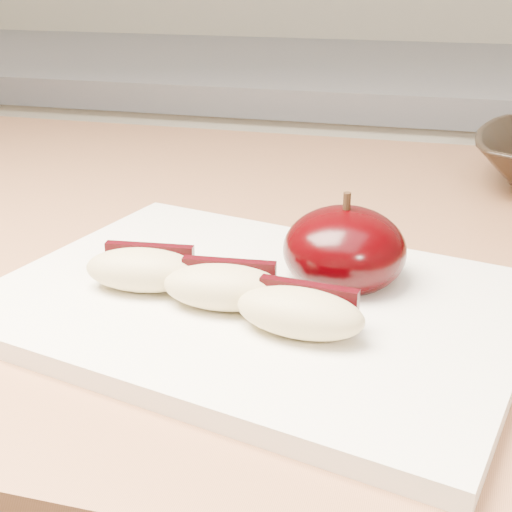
# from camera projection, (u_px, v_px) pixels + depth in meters

# --- Properties ---
(back_cabinet) EXTENTS (2.40, 0.62, 0.94)m
(back_cabinet) POSITION_uv_depth(u_px,v_px,m) (349.00, 313.00, 1.36)
(back_cabinet) COLOR silver
(back_cabinet) RESTS_ON ground
(cutting_board) EXTENTS (0.35, 0.29, 0.01)m
(cutting_board) POSITION_uv_depth(u_px,v_px,m) (256.00, 303.00, 0.43)
(cutting_board) COLOR white
(cutting_board) RESTS_ON island_counter
(apple_half) EXTENTS (0.10, 0.10, 0.06)m
(apple_half) POSITION_uv_depth(u_px,v_px,m) (344.00, 250.00, 0.44)
(apple_half) COLOR black
(apple_half) RESTS_ON cutting_board
(apple_wedge_a) EXTENTS (0.07, 0.04, 0.03)m
(apple_wedge_a) POSITION_uv_depth(u_px,v_px,m) (144.00, 269.00, 0.43)
(apple_wedge_a) COLOR tan
(apple_wedge_a) RESTS_ON cutting_board
(apple_wedge_b) EXTENTS (0.07, 0.04, 0.03)m
(apple_wedge_b) POSITION_uv_depth(u_px,v_px,m) (225.00, 286.00, 0.41)
(apple_wedge_b) COLOR tan
(apple_wedge_b) RESTS_ON cutting_board
(apple_wedge_c) EXTENTS (0.07, 0.04, 0.03)m
(apple_wedge_c) POSITION_uv_depth(u_px,v_px,m) (301.00, 312.00, 0.38)
(apple_wedge_c) COLOR tan
(apple_wedge_c) RESTS_ON cutting_board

